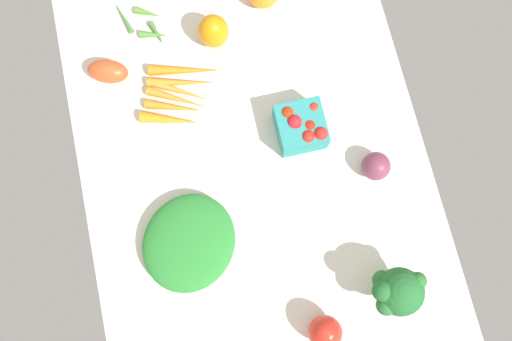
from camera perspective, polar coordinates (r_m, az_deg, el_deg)
tablecloth at (r=121.67cm, az=0.00°, el=-0.31°), size 104.00×76.00×2.00cm
berry_basket at (r=119.61cm, az=4.73°, el=4.54°), size 10.19×10.19×8.04cm
carrot_bunch at (r=125.89cm, az=-8.08°, el=7.91°), size 17.37×20.73×2.61cm
red_onion_center at (r=120.62cm, az=12.37°, el=0.44°), size 6.21×6.21×6.21cm
bell_pepper_orange at (r=127.51cm, az=-4.45°, el=14.26°), size 8.60×8.60×8.91cm
leafy_greens_clump at (r=116.59cm, az=-7.00°, el=-7.44°), size 28.37×28.00×5.26cm
roma_tomato at (r=129.41cm, az=-15.15°, el=9.93°), size 8.00×10.43×5.28cm
bell_pepper_red at (r=114.89cm, az=7.19°, el=-16.38°), size 9.73×9.73×8.27cm
okra_pile at (r=134.44cm, az=-11.32°, el=14.67°), size 13.83×11.60×1.82cm
broccoli_head at (r=113.50cm, az=14.48°, el=-12.07°), size 9.62×11.13×12.73cm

